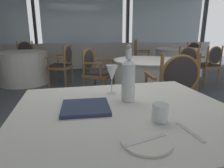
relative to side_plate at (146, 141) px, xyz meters
name	(u,v)px	position (x,y,z in m)	size (l,w,h in m)	color
ground_plane	(115,126)	(0.26, 1.59, -0.77)	(15.23, 15.23, 0.00)	#4C5156
window_wall_far	(84,36)	(0.26, 5.99, 0.32)	(9.65, 0.14, 2.73)	beige
foreground_table	(124,167)	(0.02, 0.34, -0.39)	(1.21, 1.05, 0.76)	silver
side_plate	(146,141)	(0.00, 0.00, 0.00)	(0.20, 0.20, 0.01)	silver
butter_knife	(146,140)	(0.00, 0.00, 0.01)	(0.19, 0.02, 0.00)	silver
dinner_fork	(190,132)	(0.21, 0.03, 0.00)	(0.18, 0.02, 0.00)	silver
water_bottle	(128,79)	(0.07, 0.47, 0.14)	(0.08, 0.08, 0.35)	white
wine_glass	(112,74)	(0.00, 0.63, 0.14)	(0.08, 0.08, 0.20)	white
water_tumbler	(160,112)	(0.14, 0.16, 0.04)	(0.08, 0.08, 0.09)	white
menu_book	(86,107)	(-0.20, 0.39, 0.01)	(0.26, 0.24, 0.02)	#2D3856
background_table_0	(178,62)	(2.72, 4.20, -0.39)	(1.31, 1.31, 0.76)	silver
dining_chair_0_0	(192,54)	(3.59, 4.84, -0.24)	(0.65, 0.66, 0.90)	olive
dining_chair_0_1	(139,55)	(1.72, 4.63, -0.20)	(0.61, 0.64, 0.99)	olive
dining_chair_0_2	(209,62)	(2.85, 3.13, -0.24)	(0.58, 0.52, 0.91)	olive
background_table_1	(24,68)	(-1.33, 4.25, -0.39)	(1.16, 1.16, 0.76)	silver
dining_chair_1_0	(26,55)	(-1.47, 5.25, -0.20)	(0.58, 0.52, 0.96)	olive
dining_chair_1_2	(63,62)	(-0.40, 3.86, -0.24)	(0.60, 0.64, 0.92)	olive
background_table_2	(148,83)	(0.98, 2.24, -0.39)	(1.13, 1.13, 0.76)	silver
dining_chair_2_0	(184,66)	(1.88, 2.64, -0.21)	(0.61, 0.64, 0.92)	olive
dining_chair_2_1	(95,69)	(0.18, 2.83, -0.23)	(0.64, 0.66, 0.91)	olive
dining_chair_2_2	(174,88)	(0.87, 1.26, -0.19)	(0.57, 0.51, 0.97)	olive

